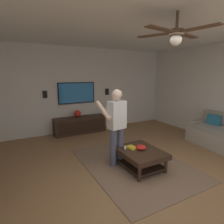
% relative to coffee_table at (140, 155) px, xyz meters
% --- Properties ---
extents(ground_plane, '(8.71, 8.71, 0.00)m').
position_rel_coffee_table_xyz_m(ground_plane, '(-0.44, 0.25, -0.30)').
color(ground_plane, olive).
extents(wall_back_tv, '(0.10, 6.95, 2.81)m').
position_rel_coffee_table_xyz_m(wall_back_tv, '(3.24, 0.25, 1.11)').
color(wall_back_tv, silver).
rests_on(wall_back_tv, ground).
extents(ceiling_slab, '(7.46, 6.95, 0.10)m').
position_rel_coffee_table_xyz_m(ceiling_slab, '(-0.44, 0.25, 2.57)').
color(ceiling_slab, white).
extents(area_rug, '(2.75, 2.01, 0.01)m').
position_rel_coffee_table_xyz_m(area_rug, '(0.20, 0.00, -0.29)').
color(area_rug, '#7A604C').
rests_on(area_rug, ground).
extents(coffee_table, '(1.00, 0.80, 0.40)m').
position_rel_coffee_table_xyz_m(coffee_table, '(0.00, 0.00, 0.00)').
color(coffee_table, '#332116').
rests_on(coffee_table, ground).
extents(media_console, '(0.45, 1.70, 0.55)m').
position_rel_coffee_table_xyz_m(media_console, '(2.90, 0.30, -0.02)').
color(media_console, '#332116').
rests_on(media_console, ground).
extents(tv, '(0.05, 1.24, 0.70)m').
position_rel_coffee_table_xyz_m(tv, '(3.14, 0.30, 1.03)').
color(tv, black).
extents(person_standing, '(0.60, 0.60, 1.64)m').
position_rel_coffee_table_xyz_m(person_standing, '(0.39, 0.35, 0.64)').
color(person_standing, '#4C5166').
rests_on(person_standing, ground).
extents(bowl, '(0.21, 0.21, 0.09)m').
position_rel_coffee_table_xyz_m(bowl, '(0.02, -0.03, 0.15)').
color(bowl, red).
rests_on(bowl, coffee_table).
extents(remote_white, '(0.15, 0.12, 0.02)m').
position_rel_coffee_table_xyz_m(remote_white, '(0.24, 0.21, 0.12)').
color(remote_white, white).
rests_on(remote_white, coffee_table).
extents(book, '(0.24, 0.19, 0.04)m').
position_rel_coffee_table_xyz_m(book, '(0.16, 0.10, 0.12)').
color(book, gold).
rests_on(book, coffee_table).
extents(vase_round, '(0.22, 0.22, 0.22)m').
position_rel_coffee_table_xyz_m(vase_round, '(2.95, 0.35, 0.36)').
color(vase_round, red).
rests_on(vase_round, media_console).
extents(wall_speaker_left, '(0.06, 0.12, 0.22)m').
position_rel_coffee_table_xyz_m(wall_speaker_left, '(3.16, -0.84, 1.02)').
color(wall_speaker_left, black).
extents(wall_speaker_right, '(0.06, 0.12, 0.22)m').
position_rel_coffee_table_xyz_m(wall_speaker_right, '(3.16, 1.31, 1.03)').
color(wall_speaker_right, black).
extents(ceiling_fan, '(1.17, 1.20, 0.46)m').
position_rel_coffee_table_xyz_m(ceiling_fan, '(-0.90, 0.13, 2.19)').
color(ceiling_fan, '#4C3828').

